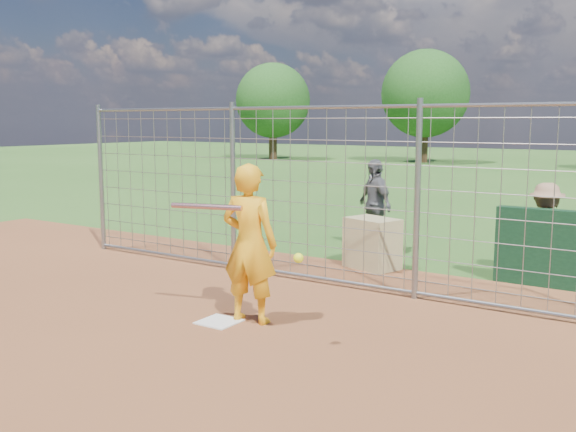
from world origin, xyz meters
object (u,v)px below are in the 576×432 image
Objects in this scene: batter at (249,244)px; bystander_c at (545,231)px; equipment_bin at (372,243)px; bystander_b at (374,205)px.

batter is 4.72m from bystander_c.
equipment_bin is at bearing -15.82° from bystander_c.
bystander_b is (-0.62, 4.58, -0.10)m from batter.
batter is 4.62m from bystander_b.
bystander_c is (2.39, 4.07, -0.21)m from batter.
bystander_c is at bearing 24.05° from bystander_b.
bystander_c is at bearing -129.75° from batter.
bystander_b is 1.50m from equipment_bin.
batter is 1.30× the size of bystander_c.
bystander_b is at bearing -43.72° from bystander_c.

